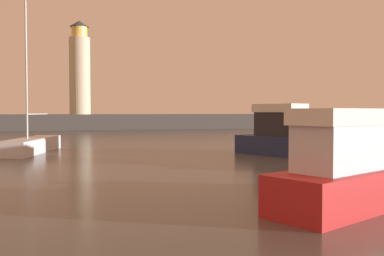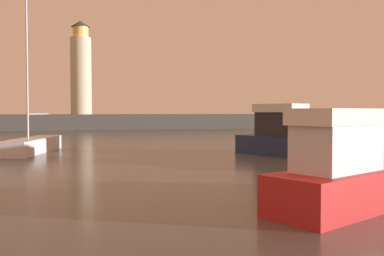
{
  "view_description": "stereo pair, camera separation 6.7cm",
  "coord_description": "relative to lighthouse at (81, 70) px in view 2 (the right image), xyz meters",
  "views": [
    {
      "loc": [
        -5.12,
        -2.27,
        2.73
      ],
      "look_at": [
        -0.2,
        15.81,
        2.02
      ],
      "focal_mm": 40.61,
      "sensor_mm": 36.0,
      "label": 1
    },
    {
      "loc": [
        -5.06,
        -2.29,
        2.73
      ],
      "look_at": [
        -0.2,
        15.81,
        2.02
      ],
      "focal_mm": 40.61,
      "sensor_mm": 36.0,
      "label": 2
    }
  ],
  "objects": [
    {
      "name": "ground_plane",
      "position": [
        4.22,
        -32.42,
        -8.89
      ],
      "size": [
        220.0,
        220.0,
        0.0
      ],
      "primitive_type": "plane",
      "color": "#4C4742"
    },
    {
      "name": "breakwater",
      "position": [
        4.22,
        0.0,
        -7.74
      ],
      "size": [
        70.67,
        5.79,
        2.29
      ],
      "primitive_type": "cube",
      "color": "#423F3D",
      "rests_on": "ground_plane"
    },
    {
      "name": "lighthouse",
      "position": [
        0.0,
        0.0,
        0.0
      ],
      "size": [
        3.07,
        3.07,
        13.93
      ],
      "color": "beige",
      "rests_on": "breakwater"
    },
    {
      "name": "motorboat_1",
      "position": [
        7.34,
        -56.24,
        -7.97
      ],
      "size": [
        7.53,
        4.76,
        3.1
      ],
      "color": "#B21E1E",
      "rests_on": "ground_plane"
    },
    {
      "name": "motorboat_3",
      "position": [
        12.33,
        -44.05,
        -7.93
      ],
      "size": [
        5.85,
        9.03,
        3.78
      ],
      "color": "#1E284C",
      "rests_on": "ground_plane"
    },
    {
      "name": "sailboat_moored",
      "position": [
        -3.64,
        -36.54,
        -8.36
      ],
      "size": [
        3.5,
        7.83,
        9.84
      ],
      "color": "silver",
      "rests_on": "ground_plane"
    },
    {
      "name": "mooring_buoy",
      "position": [
        18.4,
        -40.94,
        -8.52
      ],
      "size": [
        0.75,
        0.75,
        0.75
      ],
      "primitive_type": "sphere",
      "color": "#EA5919",
      "rests_on": "ground_plane"
    }
  ]
}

